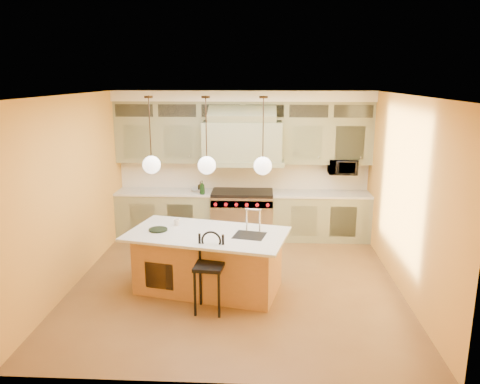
# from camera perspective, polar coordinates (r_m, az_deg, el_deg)

# --- Properties ---
(floor) EXTENTS (5.00, 5.00, 0.00)m
(floor) POSITION_cam_1_polar(r_m,az_deg,el_deg) (7.50, -0.49, -10.97)
(floor) COLOR brown
(floor) RESTS_ON ground
(ceiling) EXTENTS (5.00, 5.00, 0.00)m
(ceiling) POSITION_cam_1_polar(r_m,az_deg,el_deg) (6.82, -0.54, 11.75)
(ceiling) COLOR white
(ceiling) RESTS_ON wall_back
(wall_back) EXTENTS (5.00, 0.00, 5.00)m
(wall_back) POSITION_cam_1_polar(r_m,az_deg,el_deg) (9.46, 0.39, 3.50)
(wall_back) COLOR gold
(wall_back) RESTS_ON ground
(wall_front) EXTENTS (5.00, 0.00, 5.00)m
(wall_front) POSITION_cam_1_polar(r_m,az_deg,el_deg) (4.64, -2.38, -7.64)
(wall_front) COLOR gold
(wall_front) RESTS_ON ground
(wall_left) EXTENTS (0.00, 5.00, 5.00)m
(wall_left) POSITION_cam_1_polar(r_m,az_deg,el_deg) (7.59, -19.71, 0.08)
(wall_left) COLOR gold
(wall_left) RESTS_ON ground
(wall_right) EXTENTS (0.00, 5.00, 5.00)m
(wall_right) POSITION_cam_1_polar(r_m,az_deg,el_deg) (7.31, 19.44, -0.39)
(wall_right) COLOR gold
(wall_right) RESTS_ON ground
(back_cabinetry) EXTENTS (5.00, 0.77, 2.90)m
(back_cabinetry) POSITION_cam_1_polar(r_m,az_deg,el_deg) (9.20, 0.32, 3.08)
(back_cabinetry) COLOR gray
(back_cabinetry) RESTS_ON floor
(range) EXTENTS (1.20, 0.74, 0.96)m
(range) POSITION_cam_1_polar(r_m,az_deg,el_deg) (9.34, 0.29, -2.72)
(range) COLOR silver
(range) RESTS_ON floor
(kitchen_island) EXTENTS (2.52, 1.70, 1.35)m
(kitchen_island) POSITION_cam_1_polar(r_m,az_deg,el_deg) (7.12, -3.83, -8.28)
(kitchen_island) COLOR #A4733A
(kitchen_island) RESTS_ON floor
(counter_stool) EXTENTS (0.42, 0.42, 1.11)m
(counter_stool) POSITION_cam_1_polar(r_m,az_deg,el_deg) (6.45, -3.73, -9.18)
(counter_stool) COLOR black
(counter_stool) RESTS_ON floor
(microwave) EXTENTS (0.54, 0.37, 0.30)m
(microwave) POSITION_cam_1_polar(r_m,az_deg,el_deg) (9.33, 12.39, 3.04)
(microwave) COLOR black
(microwave) RESTS_ON back_cabinetry
(oil_bottle_a) EXTENTS (0.11, 0.11, 0.27)m
(oil_bottle_a) POSITION_cam_1_polar(r_m,az_deg,el_deg) (9.04, -4.63, 0.54)
(oil_bottle_a) COLOR black
(oil_bottle_a) RESTS_ON back_cabinetry
(oil_bottle_b) EXTENTS (0.09, 0.09, 0.20)m
(oil_bottle_b) POSITION_cam_1_polar(r_m,az_deg,el_deg) (9.28, -4.85, 0.67)
(oil_bottle_b) COLOR black
(oil_bottle_b) RESTS_ON back_cabinetry
(fruit_bowl) EXTENTS (0.28, 0.28, 0.07)m
(fruit_bowl) POSITION_cam_1_polar(r_m,az_deg,el_deg) (9.31, -5.20, 0.27)
(fruit_bowl) COLOR beige
(fruit_bowl) RESTS_ON back_cabinetry
(cup) EXTENTS (0.11, 0.11, 0.09)m
(cup) POSITION_cam_1_polar(r_m,az_deg,el_deg) (7.30, -7.73, -3.66)
(cup) COLOR white
(cup) RESTS_ON kitchen_island
(pendant_left) EXTENTS (0.26, 0.26, 1.11)m
(pendant_left) POSITION_cam_1_polar(r_m,az_deg,el_deg) (6.85, -10.74, 3.52)
(pendant_left) COLOR #2D2319
(pendant_left) RESTS_ON ceiling
(pendant_center) EXTENTS (0.26, 0.26, 1.11)m
(pendant_center) POSITION_cam_1_polar(r_m,az_deg,el_deg) (6.71, -4.07, 3.51)
(pendant_center) COLOR #2D2319
(pendant_center) RESTS_ON ceiling
(pendant_right) EXTENTS (0.26, 0.26, 1.11)m
(pendant_right) POSITION_cam_1_polar(r_m,az_deg,el_deg) (6.66, 2.79, 3.45)
(pendant_right) COLOR #2D2319
(pendant_right) RESTS_ON ceiling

